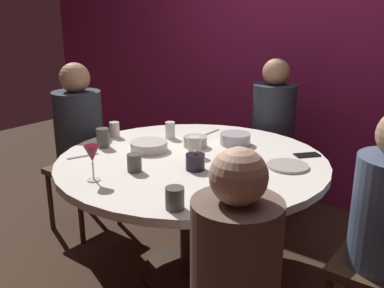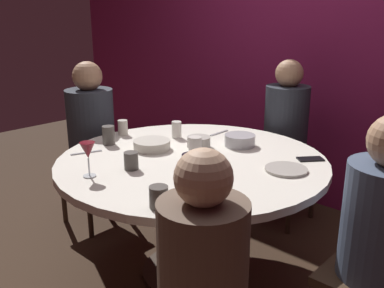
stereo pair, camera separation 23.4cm
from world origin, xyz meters
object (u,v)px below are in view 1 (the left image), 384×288
object	(u,v)px
dining_table	(192,180)
cup_by_left_diner	(103,138)
cup_center_front	(134,163)
bowl_salad_center	(149,146)
dinner_plate	(288,166)
cup_near_candle	(170,130)
bowl_small_white	(195,142)
cell_phone	(307,155)
seated_diner_front_right	(235,271)
cup_beside_wine	(194,146)
seated_diner_back	(273,123)
cup_by_right_diner	(115,130)
cup_far_edge	(175,198)
candle_holder	(195,162)
wine_glass	(92,155)
bowl_serving_large	(235,139)
seated_diner_left	(79,130)

from	to	relation	value
dining_table	cup_by_left_diner	distance (m)	0.60
cup_center_front	bowl_salad_center	bearing A→B (deg)	120.32
dinner_plate	cup_near_candle	xyz separation A→B (m)	(-0.84, 0.04, 0.05)
bowl_small_white	cell_phone	bearing A→B (deg)	22.10
seated_diner_front_right	cup_beside_wine	bearing A→B (deg)	-1.00
cup_by_left_diner	cup_center_front	world-z (taller)	cup_by_left_diner
seated_diner_front_right	dinner_plate	bearing A→B (deg)	-30.19
cell_phone	cup_center_front	xyz separation A→B (m)	(-0.60, -0.77, 0.04)
dinner_plate	cup_by_left_diner	distance (m)	1.09
seated_diner_back	cup_by_right_diner	bearing A→B (deg)	-34.16
cup_near_candle	cup_far_edge	distance (m)	1.03
seated_diner_front_right	candle_holder	world-z (taller)	seated_diner_front_right
candle_holder	cup_near_candle	size ratio (longest dim) A/B	0.98
cup_by_left_diner	cup_far_edge	xyz separation A→B (m)	(0.88, -0.39, -0.01)
seated_diner_front_right	bowl_salad_center	distance (m)	1.22
seated_diner_front_right	cup_far_edge	distance (m)	0.45
seated_diner_back	cup_by_right_diner	world-z (taller)	seated_diner_back
dining_table	cup_by_right_diner	distance (m)	0.68
cup_by_left_diner	cup_by_right_diner	size ratio (longest dim) A/B	1.18
wine_glass	cup_far_edge	distance (m)	0.51
bowl_salad_center	cell_phone	bearing A→B (deg)	31.15
cup_near_candle	dining_table	bearing A→B (deg)	-33.02
seated_diner_back	seated_diner_front_right	size ratio (longest dim) A/B	1.07
bowl_salad_center	cup_near_candle	world-z (taller)	cup_near_candle
dining_table	bowl_salad_center	size ratio (longest dim) A/B	6.88
candle_holder	bowl_serving_large	world-z (taller)	candle_holder
seated_diner_left	bowl_salad_center	world-z (taller)	seated_diner_left
seated_diner_front_right	candle_holder	xyz separation A→B (m)	(-0.61, 0.59, 0.08)
bowl_salad_center	cup_by_right_diner	xyz separation A→B (m)	(-0.37, 0.08, 0.02)
seated_diner_left	wine_glass	distance (m)	0.98
dining_table	cup_near_candle	world-z (taller)	cup_near_candle
cup_beside_wine	cup_by_left_diner	bearing A→B (deg)	-159.43
candle_holder	cup_by_left_diner	world-z (taller)	cup_by_left_diner
cup_center_front	cup_beside_wine	world-z (taller)	cup_beside_wine
candle_holder	cup_by_right_diner	xyz separation A→B (m)	(-0.78, 0.17, 0.01)
bowl_small_white	cup_center_front	size ratio (longest dim) A/B	1.53
cup_by_right_diner	cup_far_edge	distance (m)	1.14
seated_diner_back	seated_diner_front_right	xyz separation A→B (m)	(0.73, -1.72, -0.04)
seated_diner_back	cup_by_right_diner	distance (m)	1.16
dinner_plate	cup_near_candle	distance (m)	0.84
cup_by_left_diner	cup_by_right_diner	distance (m)	0.22
dinner_plate	cup_near_candle	world-z (taller)	cup_near_candle
seated_diner_back	cup_center_front	distance (m)	1.34
seated_diner_front_right	wine_glass	world-z (taller)	seated_diner_front_right
bowl_salad_center	cup_far_edge	size ratio (longest dim) A/B	2.33
seated_diner_back	cup_beside_wine	bearing A→B (deg)	-0.59
wine_glass	bowl_serving_large	size ratio (longest dim) A/B	0.95
seated_diner_back	cup_by_left_diner	distance (m)	1.28
bowl_small_white	cup_beside_wine	xyz separation A→B (m)	(0.10, -0.14, 0.02)
seated_diner_left	dining_table	bearing A→B (deg)	0.00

